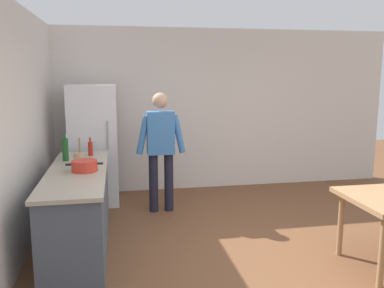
{
  "coord_description": "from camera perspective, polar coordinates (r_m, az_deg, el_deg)",
  "views": [
    {
      "loc": [
        -1.54,
        -3.72,
        1.95
      ],
      "look_at": [
        -0.58,
        1.41,
        1.04
      ],
      "focal_mm": 37.66,
      "sensor_mm": 36.0,
      "label": 1
    }
  ],
  "objects": [
    {
      "name": "ground_plane",
      "position": [
        4.47,
        11.15,
        -16.2
      ],
      "size": [
        14.0,
        14.0,
        0.0
      ],
      "primitive_type": "plane",
      "color": "brown"
    },
    {
      "name": "wall_back",
      "position": [
        6.92,
        2.34,
        4.88
      ],
      "size": [
        6.4,
        0.12,
        2.7
      ],
      "primitive_type": "cube",
      "color": "silver",
      "rests_on": "ground_plane"
    },
    {
      "name": "wall_left",
      "position": [
        4.11,
        -25.41,
        0.47
      ],
      "size": [
        0.12,
        5.6,
        2.7
      ],
      "primitive_type": "cube",
      "color": "silver",
      "rests_on": "ground_plane"
    },
    {
      "name": "kitchen_counter",
      "position": [
        4.78,
        -15.72,
        -8.78
      ],
      "size": [
        0.64,
        2.2,
        0.9
      ],
      "color": "#4C5666",
      "rests_on": "ground_plane"
    },
    {
      "name": "refrigerator",
      "position": [
        6.22,
        -13.73,
        -0.14
      ],
      "size": [
        0.7,
        0.67,
        1.8
      ],
      "color": "white",
      "rests_on": "ground_plane"
    },
    {
      "name": "person",
      "position": [
        5.68,
        -4.45,
        -0.02
      ],
      "size": [
        0.7,
        0.22,
        1.7
      ],
      "color": "#1E1E2D",
      "rests_on": "ground_plane"
    },
    {
      "name": "cooking_pot",
      "position": [
        4.57,
        -14.98,
        -3.0
      ],
      "size": [
        0.4,
        0.28,
        0.12
      ],
      "color": "red",
      "rests_on": "kitchen_counter"
    },
    {
      "name": "utensil_jar",
      "position": [
        4.92,
        -15.77,
        -1.91
      ],
      "size": [
        0.11,
        0.11,
        0.32
      ],
      "color": "tan",
      "rests_on": "kitchen_counter"
    },
    {
      "name": "bottle_sauce_red",
      "position": [
        5.41,
        -14.19,
        -0.6
      ],
      "size": [
        0.06,
        0.06,
        0.24
      ],
      "color": "#B22319",
      "rests_on": "kitchen_counter"
    },
    {
      "name": "bottle_wine_green",
      "position": [
        5.16,
        -17.51,
        -0.71
      ],
      "size": [
        0.08,
        0.08,
        0.34
      ],
      "color": "#1E5123",
      "rests_on": "kitchen_counter"
    },
    {
      "name": "bottle_water_clear",
      "position": [
        5.37,
        -17.37,
        -0.51
      ],
      "size": [
        0.07,
        0.07,
        0.3
      ],
      "color": "silver",
      "rests_on": "kitchen_counter"
    }
  ]
}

